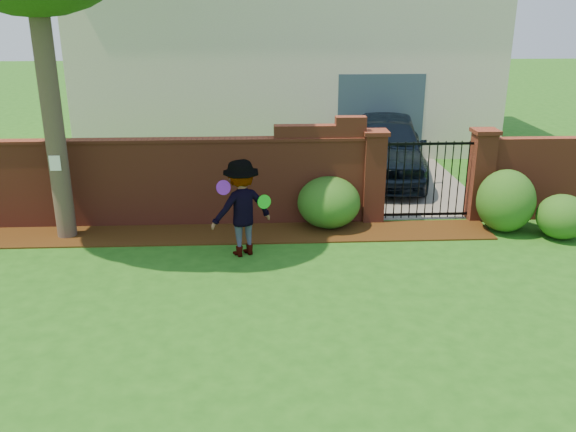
{
  "coord_description": "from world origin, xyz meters",
  "views": [
    {
      "loc": [
        0.09,
        -7.73,
        4.29
      ],
      "look_at": [
        0.55,
        1.4,
        1.05
      ],
      "focal_mm": 38.08,
      "sensor_mm": 36.0,
      "label": 1
    }
  ],
  "objects_px": {
    "man": "(242,209)",
    "frisbee_purple": "(223,188)",
    "frisbee_green": "(264,202)",
    "car": "(386,149)"
  },
  "relations": [
    {
      "from": "car",
      "to": "man",
      "type": "xyz_separation_m",
      "value": [
        -3.48,
        -4.61,
        0.05
      ]
    },
    {
      "from": "frisbee_purple",
      "to": "car",
      "type": "bearing_deg",
      "value": 52.02
    },
    {
      "from": "car",
      "to": "man",
      "type": "bearing_deg",
      "value": -116.97
    },
    {
      "from": "man",
      "to": "frisbee_purple",
      "type": "relative_size",
      "value": 6.89
    },
    {
      "from": "man",
      "to": "frisbee_purple",
      "type": "bearing_deg",
      "value": 12.02
    },
    {
      "from": "man",
      "to": "frisbee_green",
      "type": "distance_m",
      "value": 0.4
    },
    {
      "from": "frisbee_green",
      "to": "man",
      "type": "bearing_deg",
      "value": -177.84
    },
    {
      "from": "car",
      "to": "frisbee_green",
      "type": "relative_size",
      "value": 19.19
    },
    {
      "from": "man",
      "to": "frisbee_green",
      "type": "bearing_deg",
      "value": 157.17
    },
    {
      "from": "car",
      "to": "frisbee_purple",
      "type": "height_order",
      "value": "car"
    }
  ]
}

